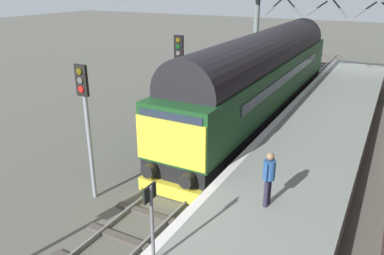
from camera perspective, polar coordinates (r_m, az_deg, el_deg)
The scene contains 9 objects.
ground_plane at distance 14.56m, azimuth -0.13°, elevation -7.66°, with size 140.00×140.00×0.00m, color #58584E.
track_main at distance 14.53m, azimuth -0.13°, elevation -7.47°, with size 2.50×60.00×0.15m.
station_platform at distance 13.20m, azimuth 13.91°, elevation -9.09°, with size 4.00×44.00×1.01m.
diesel_locomotive at distance 20.60m, azimuth 10.55°, elevation 8.03°, with size 2.74×19.19×4.68m.
signal_post_mid at distance 12.57m, azimuth -15.64°, elevation 1.67°, with size 0.44×0.22×4.66m.
signal_post_far at distance 17.11m, azimuth -1.90°, elevation 8.10°, with size 0.44×0.22×4.87m.
platform_number_sign at distance 8.43m, azimuth -6.17°, elevation -12.68°, with size 0.10×0.44×1.98m.
waiting_passenger at distance 10.81m, azimuth 11.51°, elevation -6.92°, with size 0.38×0.51×1.64m.
overhead_footbridge at distance 25.04m, azimuth 19.97°, elevation 17.32°, with size 9.30×2.00×6.64m.
Camera 1 is at (6.10, -11.23, 6.97)m, focal length 35.40 mm.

